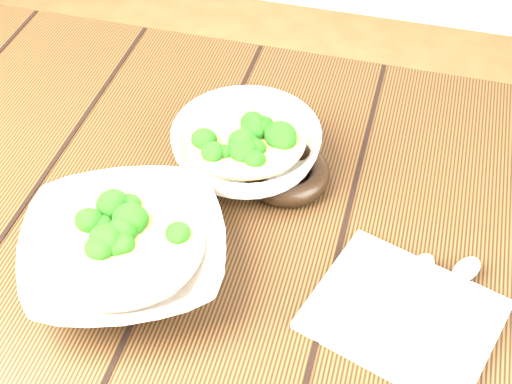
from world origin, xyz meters
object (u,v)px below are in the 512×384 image
object	(u,v)px
table	(199,285)
napkin	(404,315)
soup_bowl_back	(246,147)
trivet	(287,173)
soup_bowl_front	(125,251)

from	to	relation	value
table	napkin	xyz separation A→B (m)	(0.27, -0.07, 0.13)
table	soup_bowl_back	distance (m)	0.20
trivet	napkin	world-z (taller)	trivet
soup_bowl_back	trivet	bearing A→B (deg)	-13.08
soup_bowl_front	napkin	world-z (taller)	soup_bowl_front
soup_bowl_front	trivet	world-z (taller)	soup_bowl_front
napkin	trivet	bearing A→B (deg)	152.81
soup_bowl_front	soup_bowl_back	distance (m)	0.22
table	napkin	distance (m)	0.30
soup_bowl_back	trivet	size ratio (longest dim) A/B	1.91
trivet	table	bearing A→B (deg)	-130.53
table	trivet	size ratio (longest dim) A/B	10.59
table	soup_bowl_back	bearing A→B (deg)	74.59
table	soup_bowl_front	xyz separation A→B (m)	(-0.05, -0.08, 0.15)
soup_bowl_back	trivet	xyz separation A→B (m)	(0.06, -0.01, -0.02)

